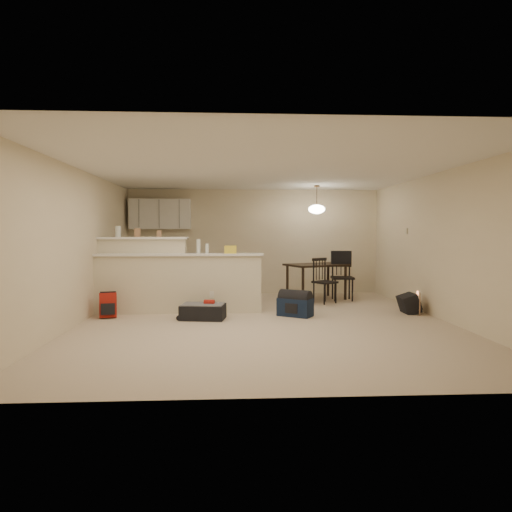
{
  "coord_description": "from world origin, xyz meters",
  "views": [
    {
      "loc": [
        -0.55,
        -7.48,
        1.48
      ],
      "look_at": [
        -0.1,
        0.7,
        1.05
      ],
      "focal_mm": 32.0,
      "sensor_mm": 36.0,
      "label": 1
    }
  ],
  "objects": [
    {
      "name": "bottle_b",
      "position": [
        -0.99,
        0.9,
        1.18
      ],
      "size": [
        0.06,
        0.06,
        0.18
      ],
      "primitive_type": "cylinder",
      "color": "silver",
      "rests_on": "breakfast_bar"
    },
    {
      "name": "room",
      "position": [
        0.0,
        0.0,
        1.25
      ],
      "size": [
        7.0,
        7.02,
        2.5
      ],
      "color": "#C7B399",
      "rests_on": "ground"
    },
    {
      "name": "dining_chair_near",
      "position": [
        1.4,
        1.87,
        0.47
      ],
      "size": [
        0.56,
        0.55,
        0.94
      ],
      "primitive_type": null,
      "rotation": [
        0.0,
        0.0,
        0.57
      ],
      "color": "black",
      "rests_on": "ground"
    },
    {
      "name": "suitcase",
      "position": [
        -1.03,
        0.25,
        0.12
      ],
      "size": [
        0.79,
        0.58,
        0.25
      ],
      "primitive_type": "cube",
      "rotation": [
        0.0,
        0.0,
        -0.15
      ],
      "color": "black",
      "rests_on": "ground"
    },
    {
      "name": "upper_cabinets",
      "position": [
        -2.2,
        3.32,
        1.9
      ],
      "size": [
        1.4,
        0.34,
        0.7
      ],
      "primitive_type": "cube",
      "color": "white",
      "rests_on": "room"
    },
    {
      "name": "jar",
      "position": [
        -2.64,
        1.12,
        1.49
      ],
      "size": [
        0.1,
        0.1,
        0.2
      ],
      "primitive_type": "cylinder",
      "color": "silver",
      "rests_on": "breakfast_bar"
    },
    {
      "name": "bottle_a",
      "position": [
        -1.14,
        0.9,
        1.22
      ],
      "size": [
        0.07,
        0.07,
        0.26
      ],
      "primitive_type": "cylinder",
      "color": "silver",
      "rests_on": "breakfast_bar"
    },
    {
      "name": "cereal_box",
      "position": [
        -2.29,
        1.12,
        1.47
      ],
      "size": [
        0.1,
        0.07,
        0.16
      ],
      "primitive_type": "cube",
      "color": "#A17653",
      "rests_on": "breakfast_bar"
    },
    {
      "name": "kitchen_counter",
      "position": [
        -2.0,
        3.19,
        0.45
      ],
      "size": [
        1.8,
        0.6,
        0.9
      ],
      "primitive_type": "cube",
      "color": "white",
      "rests_on": "ground"
    },
    {
      "name": "dining_table",
      "position": [
        1.32,
        2.44,
        0.69
      ],
      "size": [
        1.47,
        1.24,
        0.78
      ],
      "rotation": [
        0.0,
        0.0,
        0.39
      ],
      "color": "black",
      "rests_on": "ground"
    },
    {
      "name": "red_backpack",
      "position": [
        -2.68,
        0.47,
        0.21
      ],
      "size": [
        0.31,
        0.24,
        0.42
      ],
      "primitive_type": "cube",
      "rotation": [
        0.0,
        0.0,
        0.22
      ],
      "color": "#A61B12",
      "rests_on": "ground"
    },
    {
      "name": "navy_duffel",
      "position": [
        0.58,
        0.44,
        0.16
      ],
      "size": [
        0.66,
        0.58,
        0.32
      ],
      "primitive_type": "cube",
      "rotation": [
        0.0,
        0.0,
        -0.57
      ],
      "color": "#111D35",
      "rests_on": "ground"
    },
    {
      "name": "breakfast_bar",
      "position": [
        -1.76,
        0.98,
        0.61
      ],
      "size": [
        3.08,
        0.58,
        1.39
      ],
      "color": "beige",
      "rests_on": "ground"
    },
    {
      "name": "pendant_lamp",
      "position": [
        1.32,
        2.44,
        1.99
      ],
      "size": [
        0.36,
        0.36,
        0.62
      ],
      "color": "brown",
      "rests_on": "room"
    },
    {
      "name": "dining_chair_far",
      "position": [
        1.86,
        2.25,
        0.52
      ],
      "size": [
        0.48,
        0.46,
        1.04
      ],
      "primitive_type": null,
      "rotation": [
        0.0,
        0.0,
        -0.07
      ],
      "color": "black",
      "rests_on": "ground"
    },
    {
      "name": "thermostat",
      "position": [
        2.98,
        1.55,
        1.5
      ],
      "size": [
        0.02,
        0.12,
        0.12
      ],
      "primitive_type": "cube",
      "color": "beige",
      "rests_on": "room"
    },
    {
      "name": "bag_lump",
      "position": [
        -0.56,
        0.9,
        1.16
      ],
      "size": [
        0.22,
        0.18,
        0.14
      ],
      "primitive_type": "cube",
      "color": "#A17653",
      "rests_on": "breakfast_bar"
    },
    {
      "name": "black_daypack",
      "position": [
        2.69,
        0.61,
        0.17
      ],
      "size": [
        0.27,
        0.39,
        0.34
      ],
      "primitive_type": "cube",
      "rotation": [
        0.0,
        0.0,
        1.57
      ],
      "color": "black",
      "rests_on": "ground"
    },
    {
      "name": "small_box",
      "position": [
        -1.89,
        1.12,
        1.45
      ],
      "size": [
        0.08,
        0.06,
        0.12
      ],
      "primitive_type": "cube",
      "color": "#A17653",
      "rests_on": "breakfast_bar"
    },
    {
      "name": "cardboard_sheet",
      "position": [
        2.85,
        0.51,
        0.17
      ],
      "size": [
        0.19,
        0.41,
        0.34
      ],
      "primitive_type": "cube",
      "rotation": [
        0.0,
        0.0,
        1.17
      ],
      "color": "#A17653",
      "rests_on": "ground"
    }
  ]
}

